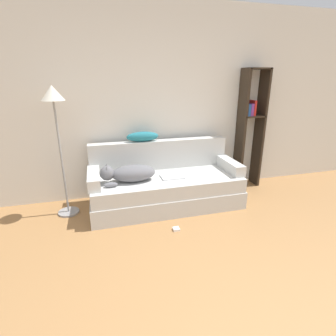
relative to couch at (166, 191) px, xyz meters
name	(u,v)px	position (x,y,z in m)	size (l,w,h in m)	color
wall_back	(163,103)	(0.11, 0.56, 1.14)	(6.99, 0.06, 2.70)	silver
couch	(166,191)	(0.00, 0.00, 0.00)	(2.04, 0.84, 0.43)	silver
couch_backrest	(160,154)	(0.00, 0.35, 0.43)	(2.00, 0.15, 0.42)	silver
couch_arm_left	(94,178)	(-0.95, -0.01, 0.29)	(0.15, 0.65, 0.15)	silver
couch_arm_right	(230,165)	(0.95, -0.01, 0.29)	(0.15, 0.65, 0.15)	silver
dog	(129,173)	(-0.51, -0.06, 0.33)	(0.71, 0.32, 0.25)	slate
laptop	(172,176)	(0.07, -0.05, 0.23)	(0.31, 0.23, 0.02)	silver
throw_pillow	(143,137)	(-0.25, 0.35, 0.71)	(0.45, 0.15, 0.14)	teal
bookshelf	(251,124)	(1.47, 0.38, 0.80)	(0.37, 0.26, 1.84)	#2D2319
floor_lamp	(55,113)	(-1.31, 0.12, 1.10)	(0.27, 0.27, 1.62)	gray
power_adapter	(176,229)	(-0.06, -0.66, -0.20)	(0.08, 0.08, 0.03)	white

